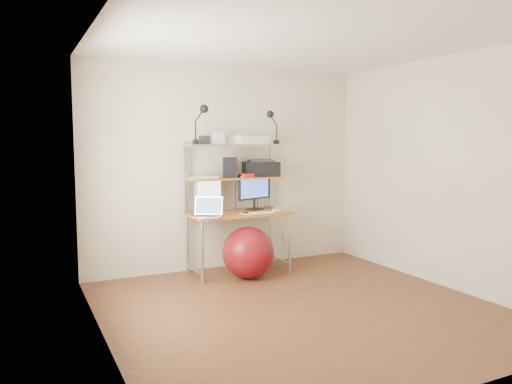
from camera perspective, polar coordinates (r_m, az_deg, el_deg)
room at (r=4.65m, az=5.21°, el=1.64°), size 3.60×3.60×3.60m
computer_desk at (r=6.01m, az=-2.25°, el=-0.21°), size 1.20×0.60×1.57m
wall_outlet at (r=6.73m, az=3.47°, el=-5.20°), size 0.08×0.01×0.12m
monitor_silver at (r=5.96m, az=-5.42°, el=-0.06°), size 0.39×0.20×0.45m
monitor_black at (r=6.17m, az=-0.19°, el=0.43°), size 0.51×0.22×0.53m
laptop at (r=5.65m, az=-5.51°, el=-2.33°), size 0.41×0.39×0.28m
keyboard at (r=5.88m, az=0.12°, el=-2.39°), size 0.38×0.14×0.01m
mouse at (r=6.06m, az=2.30°, el=-2.09°), size 0.08×0.05×0.02m
mac_mini at (r=6.27m, az=2.24°, el=-1.75°), size 0.23×0.23×0.04m
phone at (r=5.86m, az=-1.17°, el=-2.43°), size 0.10×0.15×0.01m
printer at (r=6.25m, az=0.58°, el=2.72°), size 0.49×0.39×0.21m
nas_cube at (r=6.00m, az=-3.01°, el=2.82°), size 0.21×0.21×0.24m
red_box at (r=6.04m, az=-1.06°, el=1.91°), size 0.18×0.15×0.04m
scanner at (r=6.15m, az=-0.73°, el=6.01°), size 0.47×0.34×0.11m
box_white at (r=5.92m, az=-4.32°, el=6.13°), size 0.13×0.11×0.14m
box_grey at (r=5.91m, az=-5.89°, el=5.94°), size 0.13×0.13×0.10m
clip_lamp_left at (r=5.78m, az=-6.16°, el=8.72°), size 0.18×0.10×0.45m
clip_lamp_right at (r=6.17m, az=1.79°, el=8.27°), size 0.16×0.09×0.41m
exercise_ball at (r=5.81m, az=-0.90°, el=-6.96°), size 0.60×0.60×0.60m
paper_stack at (r=5.91m, az=-5.87°, el=1.69°), size 0.40×0.42×0.02m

